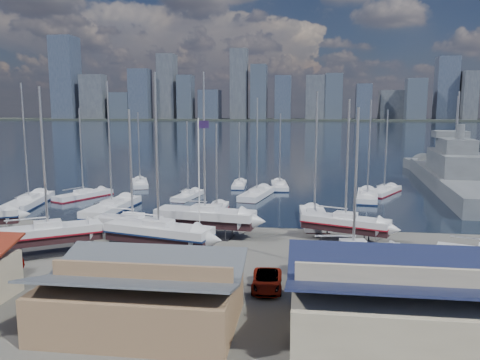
# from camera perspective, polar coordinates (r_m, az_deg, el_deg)

# --- Properties ---
(ground) EXTENTS (1400.00, 1400.00, 0.00)m
(ground) POSITION_cam_1_polar(r_m,az_deg,el_deg) (46.39, -5.17, -8.61)
(ground) COLOR #605E59
(ground) RESTS_ON ground
(water) EXTENTS (1400.00, 600.00, 0.40)m
(water) POSITION_cam_1_polar(r_m,az_deg,el_deg) (353.63, 5.98, 6.26)
(water) COLOR #1A293D
(water) RESTS_ON ground
(far_shore) EXTENTS (1400.00, 80.00, 2.20)m
(far_shore) POSITION_cam_1_polar(r_m,az_deg,el_deg) (613.43, 6.69, 7.31)
(far_shore) COLOR #2D332D
(far_shore) RESTS_ON ground
(skyline) EXTENTS (639.14, 43.80, 107.69)m
(skyline) POSITION_cam_1_polar(r_m,az_deg,el_deg) (607.77, 5.99, 10.90)
(skyline) COLOR #475166
(skyline) RESTS_ON far_shore
(shed_grey) EXTENTS (12.60, 8.40, 4.17)m
(shed_grey) POSITION_cam_1_polar(r_m,az_deg,el_deg) (31.17, -11.87, -13.31)
(shed_grey) COLOR #8C6B4C
(shed_grey) RESTS_ON ground
(shed_blue) EXTENTS (13.65, 9.45, 4.71)m
(shed_blue) POSITION_cam_1_polar(r_m,az_deg,el_deg) (30.07, 19.25, -13.89)
(shed_blue) COLOR #BFB293
(shed_blue) RESTS_ON ground
(sailboat_cradle_1) EXTENTS (9.67, 7.59, 15.78)m
(sailboat_cradle_1) POSITION_cam_1_polar(r_m,az_deg,el_deg) (48.20, -22.34, -6.03)
(sailboat_cradle_1) COLOR #2D2D33
(sailboat_cradle_1) RESTS_ON ground
(sailboat_cradle_2) EXTENTS (8.59, 3.88, 13.73)m
(sailboat_cradle_2) POSITION_cam_1_polar(r_m,az_deg,el_deg) (50.15, -12.92, -5.16)
(sailboat_cradle_2) COLOR #2D2D33
(sailboat_cradle_2) RESTS_ON ground
(sailboat_cradle_3) EXTENTS (11.00, 5.51, 17.04)m
(sailboat_cradle_3) POSITION_cam_1_polar(r_m,az_deg,el_deg) (45.28, -9.86, -6.34)
(sailboat_cradle_3) COLOR #2D2D33
(sailboat_cradle_3) RESTS_ON ground
(sailboat_cradle_4) EXTENTS (11.16, 4.56, 17.57)m
(sailboat_cradle_4) POSITION_cam_1_polar(r_m,az_deg,el_deg) (51.04, -4.28, -4.50)
(sailboat_cradle_4) COLOR #2D2D33
(sailboat_cradle_4) RESTS_ON ground
(sailboat_cradle_5) EXTENTS (8.70, 3.42, 13.86)m
(sailboat_cradle_5) POSITION_cam_1_polar(r_m,az_deg,el_deg) (40.06, 13.62, -8.68)
(sailboat_cradle_5) COLOR #2D2D33
(sailboat_cradle_5) RESTS_ON ground
(sailboat_cradle_6) EXTENTS (9.37, 5.59, 14.74)m
(sailboat_cradle_6) POSITION_cam_1_polar(r_m,az_deg,el_deg) (50.01, 12.71, -5.14)
(sailboat_cradle_6) COLOR #2D2D33
(sailboat_cradle_6) RESTS_ON ground
(sailboat_moored_0) EXTENTS (5.61, 12.60, 18.20)m
(sailboat_moored_0) POSITION_cam_1_polar(r_m,az_deg,el_deg) (73.91, -24.32, -2.63)
(sailboat_moored_0) COLOR black
(sailboat_moored_0) RESTS_ON water
(sailboat_moored_1) EXTENTS (6.70, 9.99, 14.61)m
(sailboat_moored_1) POSITION_cam_1_polar(r_m,az_deg,el_deg) (76.96, -18.55, -1.89)
(sailboat_moored_1) COLOR black
(sailboat_moored_1) RESTS_ON water
(sailboat_moored_2) EXTENTS (5.70, 9.46, 13.81)m
(sailboat_moored_2) POSITION_cam_1_polar(r_m,az_deg,el_deg) (86.51, -12.08, -0.51)
(sailboat_moored_2) COLOR black
(sailboat_moored_2) RESTS_ON water
(sailboat_moored_3) EXTENTS (4.19, 12.40, 18.25)m
(sailboat_moored_3) POSITION_cam_1_polar(r_m,az_deg,el_deg) (66.05, -15.31, -3.42)
(sailboat_moored_3) COLOR black
(sailboat_moored_3) RESTS_ON water
(sailboat_moored_4) EXTENTS (3.58, 8.53, 12.49)m
(sailboat_moored_4) POSITION_cam_1_polar(r_m,az_deg,el_deg) (73.30, -6.33, -1.99)
(sailboat_moored_4) COLOR black
(sailboat_moored_4) RESTS_ON water
(sailboat_moored_5) EXTENTS (2.73, 8.18, 12.05)m
(sailboat_moored_5) POSITION_cam_1_polar(r_m,az_deg,el_deg) (83.61, -0.09, -0.64)
(sailboat_moored_5) COLOR black
(sailboat_moored_5) RESTS_ON water
(sailboat_moored_6) EXTENTS (2.68, 8.42, 12.45)m
(sailboat_moored_6) POSITION_cam_1_polar(r_m,az_deg,el_deg) (62.79, -2.82, -3.74)
(sailboat_moored_6) COLOR black
(sailboat_moored_6) RESTS_ON water
(sailboat_moored_7) EXTENTS (5.13, 11.14, 16.24)m
(sailboat_moored_7) POSITION_cam_1_polar(r_m,az_deg,el_deg) (73.78, 2.07, -1.87)
(sailboat_moored_7) COLOR black
(sailboat_moored_7) RESTS_ON water
(sailboat_moored_8) EXTENTS (3.58, 9.37, 13.66)m
(sailboat_moored_8) POSITION_cam_1_polar(r_m,az_deg,el_deg) (82.42, 4.85, -0.81)
(sailboat_moored_8) COLOR black
(sailboat_moored_8) RESTS_ON water
(sailboat_moored_9) EXTENTS (3.71, 11.11, 16.54)m
(sailboat_moored_9) POSITION_cam_1_polar(r_m,az_deg,el_deg) (58.16, 9.05, -4.82)
(sailboat_moored_9) COLOR black
(sailboat_moored_9) RESTS_ON water
(sailboat_moored_10) EXTENTS (4.44, 10.94, 15.89)m
(sailboat_moored_10) POSITION_cam_1_polar(r_m,az_deg,el_deg) (74.63, 15.25, -2.06)
(sailboat_moored_10) COLOR black
(sailboat_moored_10) RESTS_ON water
(sailboat_moored_11) EXTENTS (7.00, 9.69, 14.35)m
(sailboat_moored_11) POSITION_cam_1_polar(r_m,az_deg,el_deg) (80.21, 17.17, -1.42)
(sailboat_moored_11) COLOR black
(sailboat_moored_11) RESTS_ON water
(naval_ship_east) EXTENTS (12.69, 51.13, 18.55)m
(naval_ship_east) POSITION_cam_1_polar(r_m,az_deg,el_deg) (89.62, 24.57, 0.08)
(naval_ship_east) COLOR slate
(naval_ship_east) RESTS_ON water
(naval_ship_west) EXTENTS (10.72, 41.94, 17.73)m
(naval_ship_west) POSITION_cam_1_polar(r_m,az_deg,el_deg) (100.86, 24.53, 0.94)
(naval_ship_west) COLOR slate
(naval_ship_west) RESTS_ON water
(car_b) EXTENTS (4.02, 1.61, 1.30)m
(car_b) POSITION_cam_1_polar(r_m,az_deg,el_deg) (38.64, -10.08, -11.26)
(car_b) COLOR gray
(car_b) RESTS_ON ground
(car_c) EXTENTS (2.45, 4.96, 1.35)m
(car_c) POSITION_cam_1_polar(r_m,az_deg,el_deg) (36.79, 3.31, -12.13)
(car_c) COLOR gray
(car_c) RESTS_ON ground
(car_d) EXTENTS (4.22, 5.82, 1.57)m
(car_d) POSITION_cam_1_polar(r_m,az_deg,el_deg) (35.28, -4.34, -12.88)
(car_d) COLOR gray
(car_d) RESTS_ON ground
(flagpole) EXTENTS (1.13, 0.12, 12.86)m
(flagpole) POSITION_cam_1_polar(r_m,az_deg,el_deg) (47.41, -4.92, 1.01)
(flagpole) COLOR white
(flagpole) RESTS_ON ground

